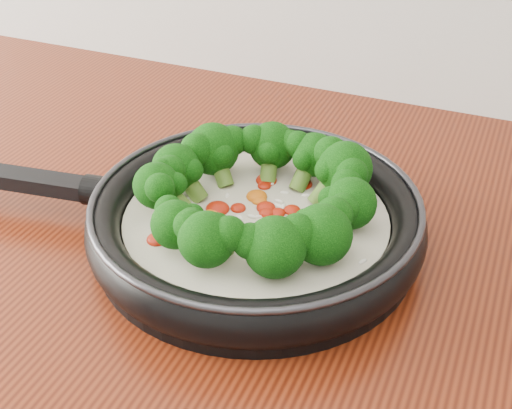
% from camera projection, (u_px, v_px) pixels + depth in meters
% --- Properties ---
extents(skillet, '(0.56, 0.39, 0.10)m').
position_uv_depth(skillet, '(255.00, 213.00, 0.69)').
color(skillet, black).
rests_on(skillet, counter).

